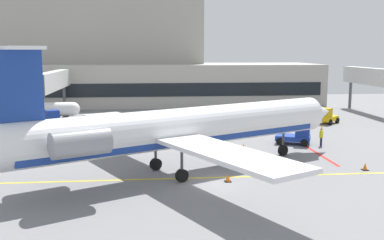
{
  "coord_description": "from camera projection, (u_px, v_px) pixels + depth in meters",
  "views": [
    {
      "loc": [
        -4.13,
        -28.71,
        8.89
      ],
      "look_at": [
        -0.51,
        8.99,
        3.0
      ],
      "focal_mm": 41.65,
      "sensor_mm": 36.0,
      "label": 1
    }
  ],
  "objects": [
    {
      "name": "fuel_tank",
      "position": [
        54.0,
        110.0,
        58.65
      ],
      "size": [
        6.75,
        2.15,
        2.19
      ],
      "color": "white",
      "rests_on": "ground"
    },
    {
      "name": "safety_cone_charlie",
      "position": [
        228.0,
        178.0,
        30.54
      ],
      "size": [
        0.47,
        0.47,
        0.55
      ],
      "color": "orange",
      "rests_on": "ground"
    },
    {
      "name": "baggage_tug",
      "position": [
        297.0,
        134.0,
        42.76
      ],
      "size": [
        3.69,
        3.14,
        2.15
      ],
      "color": "#19389E",
      "rests_on": "ground"
    },
    {
      "name": "jet_bridge_east",
      "position": [
        376.0,
        78.0,
        62.2
      ],
      "size": [
        2.4,
        16.75,
        6.6
      ],
      "color": "silver",
      "rests_on": "ground"
    },
    {
      "name": "ground",
      "position": [
        212.0,
        185.0,
        30.01
      ],
      "size": [
        120.0,
        120.0,
        0.11
      ],
      "color": "slate"
    },
    {
      "name": "safety_cone_delta",
      "position": [
        365.0,
        167.0,
        33.5
      ],
      "size": [
        0.47,
        0.47,
        0.55
      ],
      "color": "orange",
      "rests_on": "ground"
    },
    {
      "name": "belt_loader",
      "position": [
        327.0,
        116.0,
        54.82
      ],
      "size": [
        3.26,
        3.21,
        1.98
      ],
      "color": "#E5B20C",
      "rests_on": "ground"
    },
    {
      "name": "safety_cone_bravo",
      "position": [
        286.0,
        168.0,
        33.17
      ],
      "size": [
        0.47,
        0.47,
        0.55
      ],
      "color": "orange",
      "rests_on": "ground"
    },
    {
      "name": "marshaller",
      "position": [
        321.0,
        136.0,
        41.89
      ],
      "size": [
        0.48,
        0.77,
        1.89
      ],
      "color": "#191E33",
      "rests_on": "ground"
    },
    {
      "name": "safety_cone_alpha",
      "position": [
        244.0,
        147.0,
        40.5
      ],
      "size": [
        0.47,
        0.47,
        0.55
      ],
      "color": "orange",
      "rests_on": "ground"
    },
    {
      "name": "regional_jet",
      "position": [
        177.0,
        129.0,
        31.96
      ],
      "size": [
        29.72,
        23.65,
        9.16
      ],
      "color": "white",
      "rests_on": "ground"
    },
    {
      "name": "terminal_building",
      "position": [
        125.0,
        62.0,
        76.02
      ],
      "size": [
        59.62,
        15.99,
        17.93
      ],
      "color": "#ADA89E",
      "rests_on": "ground"
    },
    {
      "name": "jet_bridge_west",
      "position": [
        49.0,
        83.0,
        56.02
      ],
      "size": [
        2.4,
        20.83,
        6.32
      ],
      "color": "silver",
      "rests_on": "ground"
    },
    {
      "name": "pushback_tractor",
      "position": [
        47.0,
        119.0,
        52.92
      ],
      "size": [
        4.06,
        3.02,
        1.89
      ],
      "color": "#19389E",
      "rests_on": "ground"
    }
  ]
}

